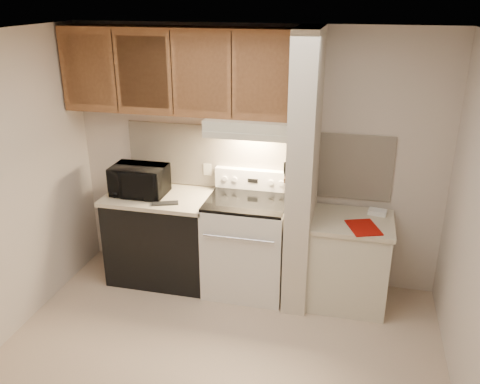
% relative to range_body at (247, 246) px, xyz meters
% --- Properties ---
extents(floor, '(3.60, 3.60, 0.00)m').
position_rel_range_body_xyz_m(floor, '(0.00, -1.16, -0.46)').
color(floor, '#C3AB91').
rests_on(floor, ground).
extents(ceiling, '(3.60, 3.60, 0.00)m').
position_rel_range_body_xyz_m(ceiling, '(0.00, -1.16, 2.04)').
color(ceiling, white).
rests_on(ceiling, wall_back).
extents(wall_back, '(3.60, 2.50, 0.02)m').
position_rel_range_body_xyz_m(wall_back, '(0.00, 0.34, 0.79)').
color(wall_back, beige).
rests_on(wall_back, floor).
extents(backsplash, '(2.60, 0.02, 0.63)m').
position_rel_range_body_xyz_m(backsplash, '(0.00, 0.33, 0.78)').
color(backsplash, beige).
rests_on(backsplash, wall_back).
extents(range_body, '(0.76, 0.65, 0.92)m').
position_rel_range_body_xyz_m(range_body, '(0.00, 0.00, 0.00)').
color(range_body, silver).
rests_on(range_body, floor).
extents(oven_window, '(0.50, 0.01, 0.30)m').
position_rel_range_body_xyz_m(oven_window, '(0.00, -0.32, 0.04)').
color(oven_window, black).
rests_on(oven_window, range_body).
extents(oven_handle, '(0.65, 0.02, 0.02)m').
position_rel_range_body_xyz_m(oven_handle, '(0.00, -0.35, 0.26)').
color(oven_handle, silver).
rests_on(oven_handle, range_body).
extents(cooktop, '(0.74, 0.64, 0.03)m').
position_rel_range_body_xyz_m(cooktop, '(0.00, 0.00, 0.48)').
color(cooktop, black).
rests_on(cooktop, range_body).
extents(range_backguard, '(0.76, 0.08, 0.20)m').
position_rel_range_body_xyz_m(range_backguard, '(0.00, 0.28, 0.59)').
color(range_backguard, silver).
rests_on(range_backguard, range_body).
extents(range_display, '(0.10, 0.01, 0.04)m').
position_rel_range_body_xyz_m(range_display, '(0.00, 0.24, 0.59)').
color(range_display, black).
rests_on(range_display, range_backguard).
extents(range_knob_left_outer, '(0.05, 0.02, 0.05)m').
position_rel_range_body_xyz_m(range_knob_left_outer, '(-0.28, 0.24, 0.59)').
color(range_knob_left_outer, silver).
rests_on(range_knob_left_outer, range_backguard).
extents(range_knob_left_inner, '(0.05, 0.02, 0.05)m').
position_rel_range_body_xyz_m(range_knob_left_inner, '(-0.18, 0.24, 0.59)').
color(range_knob_left_inner, silver).
rests_on(range_knob_left_inner, range_backguard).
extents(range_knob_right_inner, '(0.05, 0.02, 0.05)m').
position_rel_range_body_xyz_m(range_knob_right_inner, '(0.18, 0.24, 0.59)').
color(range_knob_right_inner, silver).
rests_on(range_knob_right_inner, range_backguard).
extents(range_knob_right_outer, '(0.05, 0.02, 0.05)m').
position_rel_range_body_xyz_m(range_knob_right_outer, '(0.28, 0.24, 0.59)').
color(range_knob_right_outer, silver).
rests_on(range_knob_right_outer, range_backguard).
extents(dishwasher_front, '(1.00, 0.63, 0.87)m').
position_rel_range_body_xyz_m(dishwasher_front, '(-0.88, 0.01, -0.03)').
color(dishwasher_front, black).
rests_on(dishwasher_front, floor).
extents(left_countertop, '(1.04, 0.67, 0.04)m').
position_rel_range_body_xyz_m(left_countertop, '(-0.88, 0.01, 0.43)').
color(left_countertop, beige).
rests_on(left_countertop, dishwasher_front).
extents(spoon_rest, '(0.26, 0.16, 0.02)m').
position_rel_range_body_xyz_m(spoon_rest, '(-0.74, -0.19, 0.46)').
color(spoon_rest, black).
rests_on(spoon_rest, left_countertop).
extents(teal_jar, '(0.08, 0.08, 0.09)m').
position_rel_range_body_xyz_m(teal_jar, '(-1.23, 0.23, 0.49)').
color(teal_jar, '#29625D').
rests_on(teal_jar, left_countertop).
extents(outlet, '(0.08, 0.01, 0.12)m').
position_rel_range_body_xyz_m(outlet, '(-0.48, 0.32, 0.64)').
color(outlet, beige).
rests_on(outlet, backsplash).
extents(microwave, '(0.52, 0.36, 0.29)m').
position_rel_range_body_xyz_m(microwave, '(-1.07, -0.01, 0.59)').
color(microwave, black).
rests_on(microwave, left_countertop).
extents(partition_pillar, '(0.22, 0.70, 2.50)m').
position_rel_range_body_xyz_m(partition_pillar, '(0.51, -0.01, 0.79)').
color(partition_pillar, beige).
rests_on(partition_pillar, floor).
extents(pillar_trim, '(0.01, 0.70, 0.04)m').
position_rel_range_body_xyz_m(pillar_trim, '(0.39, -0.01, 0.84)').
color(pillar_trim, brown).
rests_on(pillar_trim, partition_pillar).
extents(knife_strip, '(0.02, 0.42, 0.04)m').
position_rel_range_body_xyz_m(knife_strip, '(0.39, -0.06, 0.86)').
color(knife_strip, black).
rests_on(knife_strip, partition_pillar).
extents(knife_blade_a, '(0.01, 0.03, 0.16)m').
position_rel_range_body_xyz_m(knife_blade_a, '(0.38, -0.21, 0.76)').
color(knife_blade_a, silver).
rests_on(knife_blade_a, knife_strip).
extents(knife_handle_a, '(0.02, 0.02, 0.10)m').
position_rel_range_body_xyz_m(knife_handle_a, '(0.38, -0.23, 0.91)').
color(knife_handle_a, black).
rests_on(knife_handle_a, knife_strip).
extents(knife_blade_b, '(0.01, 0.04, 0.18)m').
position_rel_range_body_xyz_m(knife_blade_b, '(0.38, -0.13, 0.75)').
color(knife_blade_b, silver).
rests_on(knife_blade_b, knife_strip).
extents(knife_handle_b, '(0.02, 0.02, 0.10)m').
position_rel_range_body_xyz_m(knife_handle_b, '(0.38, -0.12, 0.91)').
color(knife_handle_b, black).
rests_on(knife_handle_b, knife_strip).
extents(knife_blade_c, '(0.01, 0.04, 0.20)m').
position_rel_range_body_xyz_m(knife_blade_c, '(0.38, -0.07, 0.74)').
color(knife_blade_c, silver).
rests_on(knife_blade_c, knife_strip).
extents(knife_handle_c, '(0.02, 0.02, 0.10)m').
position_rel_range_body_xyz_m(knife_handle_c, '(0.38, -0.07, 0.91)').
color(knife_handle_c, black).
rests_on(knife_handle_c, knife_strip).
extents(knife_blade_d, '(0.01, 0.04, 0.16)m').
position_rel_range_body_xyz_m(knife_blade_d, '(0.38, 0.03, 0.76)').
color(knife_blade_d, silver).
rests_on(knife_blade_d, knife_strip).
extents(knife_handle_d, '(0.02, 0.02, 0.10)m').
position_rel_range_body_xyz_m(knife_handle_d, '(0.38, 0.02, 0.91)').
color(knife_handle_d, black).
rests_on(knife_handle_d, knife_strip).
extents(knife_blade_e, '(0.01, 0.04, 0.18)m').
position_rel_range_body_xyz_m(knife_blade_e, '(0.38, 0.11, 0.75)').
color(knife_blade_e, silver).
rests_on(knife_blade_e, knife_strip).
extents(knife_handle_e, '(0.02, 0.02, 0.10)m').
position_rel_range_body_xyz_m(knife_handle_e, '(0.38, 0.12, 0.91)').
color(knife_handle_e, black).
rests_on(knife_handle_e, knife_strip).
extents(oven_mitt, '(0.03, 0.09, 0.21)m').
position_rel_range_body_xyz_m(oven_mitt, '(0.38, 0.17, 0.75)').
color(oven_mitt, gray).
rests_on(oven_mitt, partition_pillar).
extents(right_cab_base, '(0.70, 0.60, 0.81)m').
position_rel_range_body_xyz_m(right_cab_base, '(0.97, -0.01, -0.06)').
color(right_cab_base, beige).
rests_on(right_cab_base, floor).
extents(right_countertop, '(0.74, 0.64, 0.04)m').
position_rel_range_body_xyz_m(right_countertop, '(0.97, -0.01, 0.37)').
color(right_countertop, beige).
rests_on(right_countertop, right_cab_base).
extents(red_folder, '(0.34, 0.39, 0.01)m').
position_rel_range_body_xyz_m(red_folder, '(1.07, -0.16, 0.40)').
color(red_folder, '#960C04').
rests_on(red_folder, right_countertop).
extents(white_box, '(0.18, 0.13, 0.04)m').
position_rel_range_body_xyz_m(white_box, '(1.19, 0.17, 0.41)').
color(white_box, white).
rests_on(white_box, right_countertop).
extents(range_hood, '(0.78, 0.44, 0.15)m').
position_rel_range_body_xyz_m(range_hood, '(0.00, 0.12, 1.17)').
color(range_hood, beige).
rests_on(range_hood, upper_cabinets).
extents(hood_lip, '(0.78, 0.04, 0.06)m').
position_rel_range_body_xyz_m(hood_lip, '(0.00, -0.08, 1.12)').
color(hood_lip, beige).
rests_on(hood_lip, range_hood).
extents(upper_cabinets, '(2.18, 0.33, 0.77)m').
position_rel_range_body_xyz_m(upper_cabinets, '(-0.69, 0.17, 1.62)').
color(upper_cabinets, brown).
rests_on(upper_cabinets, wall_back).
extents(cab_door_a, '(0.46, 0.01, 0.63)m').
position_rel_range_body_xyz_m(cab_door_a, '(-1.51, 0.01, 1.62)').
color(cab_door_a, brown).
rests_on(cab_door_a, upper_cabinets).
extents(cab_gap_a, '(0.01, 0.01, 0.73)m').
position_rel_range_body_xyz_m(cab_gap_a, '(-1.23, 0.01, 1.62)').
color(cab_gap_a, black).
rests_on(cab_gap_a, upper_cabinets).
extents(cab_door_b, '(0.46, 0.01, 0.63)m').
position_rel_range_body_xyz_m(cab_door_b, '(-0.96, 0.01, 1.62)').
color(cab_door_b, brown).
rests_on(cab_door_b, upper_cabinets).
extents(cab_gap_b, '(0.01, 0.01, 0.73)m').
position_rel_range_body_xyz_m(cab_gap_b, '(-0.69, 0.01, 1.62)').
color(cab_gap_b, black).
rests_on(cab_gap_b, upper_cabinets).
extents(cab_door_c, '(0.46, 0.01, 0.63)m').
position_rel_range_body_xyz_m(cab_door_c, '(-0.42, 0.01, 1.62)').
color(cab_door_c, brown).
rests_on(cab_door_c, upper_cabinets).
extents(cab_gap_c, '(0.01, 0.01, 0.73)m').
position_rel_range_body_xyz_m(cab_gap_c, '(-0.14, 0.01, 1.62)').
color(cab_gap_c, black).
rests_on(cab_gap_c, upper_cabinets).
extents(cab_door_d, '(0.46, 0.01, 0.63)m').
position_rel_range_body_xyz_m(cab_door_d, '(0.13, 0.01, 1.62)').
color(cab_door_d, brown).
rests_on(cab_door_d, upper_cabinets).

